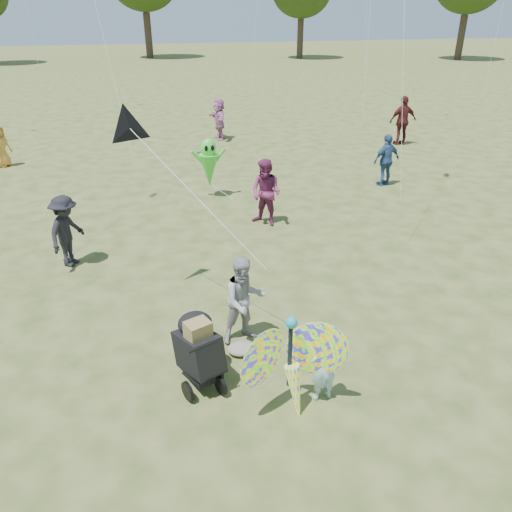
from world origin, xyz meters
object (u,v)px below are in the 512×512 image
Objects in this scene: jogging_stroller at (198,346)px; alien_kite at (209,165)px; crowd_b at (67,231)px; butterfly_kite at (292,366)px; adult_man at (244,300)px; crowd_h at (403,121)px; crowd_j at (219,119)px; crowd_g at (1,146)px; child_girl at (324,368)px; crowd_c at (386,160)px; crowd_e at (266,193)px.

alien_kite reaches higher than jogging_stroller.
crowd_b reaches higher than butterfly_kite.
butterfly_kite is (1.13, -0.93, 0.13)m from jogging_stroller.
adult_man is 0.79× the size of crowd_h.
crowd_h is 1.11× the size of butterfly_kite.
crowd_j reaches higher than crowd_b.
adult_man is at bearing -95.87° from alien_kite.
crowd_g reaches higher than jogging_stroller.
crowd_c reaches higher than child_girl.
adult_man is at bearing 21.46° from jogging_stroller.
crowd_b is at bearing -125.16° from crowd_g.
child_girl is 0.61× the size of butterfly_kite.
crowd_c is at bearing -77.19° from crowd_g.
crowd_c is 1.43× the size of jogging_stroller.
crowd_j is 1.49× the size of jogging_stroller.
butterfly_kite is at bearing -90.35° from adult_man.
crowd_h is at bearing -56.08° from crowd_g.
crowd_h reaches higher than crowd_g.
child_girl is at bearing 57.11° from crowd_h.
butterfly_kite is at bearing -60.08° from jogging_stroller.
butterfly_kite is at bearing -54.90° from crowd_e.
crowd_c reaches higher than jogging_stroller.
jogging_stroller is at bearing 34.63° from crowd_c.
crowd_g is at bearing -80.71° from crowd_j.
butterfly_kite is (-1.53, -6.50, -0.12)m from crowd_e.
crowd_g is 0.86× the size of crowd_j.
crowd_h reaches higher than child_girl.
crowd_b is 0.82× the size of crowd_h.
adult_man is (-0.72, 1.68, 0.23)m from child_girl.
crowd_g is 0.83× the size of alien_kite.
child_girl is 15.38m from crowd_g.
alien_kite is at bearing -95.55° from child_girl.
crowd_j is at bearing -21.71° from crowd_h.
child_girl is at bearing -118.02° from crowd_g.
child_girl is at bearing -10.89° from crowd_j.
crowd_c reaches higher than adult_man.
alien_kite reaches higher than adult_man.
crowd_c is at bearing -3.77° from alien_kite.
crowd_b is at bearing -118.81° from crowd_e.
crowd_h is at bearing 54.96° from butterfly_kite.
adult_man is 0.97× the size of crowd_b.
butterfly_kite is 1.00× the size of alien_kite.
jogging_stroller is at bearing -67.20° from crowd_e.
crowd_h reaches higher than crowd_e.
crowd_b is 6.30m from butterfly_kite.
crowd_h is (3.19, 4.57, 0.16)m from crowd_c.
child_girl is at bearing -90.12° from alien_kite.
crowd_b is 11.96m from crowd_j.
crowd_c is at bearing 39.76° from adult_man.
crowd_c is at bearing 22.31° from crowd_j.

